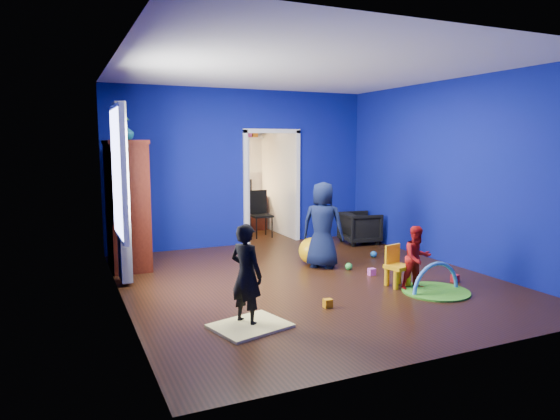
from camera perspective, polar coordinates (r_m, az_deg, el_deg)
name	(u,v)px	position (r m, az deg, el deg)	size (l,w,h in m)	color
floor	(309,280)	(7.09, 3.34, -8.03)	(5.00, 5.50, 0.01)	black
ceiling	(311,68)	(6.89, 3.53, 15.85)	(5.00, 5.50, 0.01)	white
wall_back	(242,168)	(9.36, -4.36, 4.79)	(5.00, 0.02, 2.90)	navy
wall_front	(456,197)	(4.59, 19.45, 1.38)	(5.00, 0.02, 2.90)	navy
wall_left	(119,183)	(6.11, -17.90, 2.91)	(0.02, 5.50, 2.90)	navy
wall_right	(451,173)	(8.29, 19.00, 4.03)	(0.02, 5.50, 2.90)	navy
alcove	(255,175)	(10.40, -2.86, 3.99)	(1.00, 1.75, 2.50)	silver
armchair	(360,228)	(9.68, 9.13, -2.01)	(0.65, 0.67, 0.61)	black
child_black	(246,275)	(5.30, -3.87, -7.37)	(0.40, 0.26, 1.09)	black
child_navy	(323,225)	(7.70, 4.90, -1.72)	(0.65, 0.42, 1.33)	black
toddler_red	(417,258)	(6.81, 15.39, -5.29)	(0.41, 0.32, 0.84)	red
vase	(126,132)	(7.69, -17.15, 8.49)	(0.21, 0.21, 0.22)	#0D656C
potted_plant	(122,127)	(8.21, -17.62, 9.05)	(0.23, 0.23, 0.41)	#338E39
tv_armoire	(127,204)	(8.04, -17.10, 0.64)	(0.58, 1.14, 1.96)	#40190A
crt_tv	(129,201)	(8.04, -16.83, 0.94)	(0.46, 0.70, 0.54)	silver
yellow_blanket	(250,326)	(5.37, -3.45, -13.08)	(0.75, 0.60, 0.03)	#F2E07A
hopper_ball	(312,251)	(7.97, 3.68, -4.67)	(0.43, 0.43, 0.43)	yellow
kid_chair	(398,268)	(6.91, 13.31, -6.49)	(0.28, 0.28, 0.50)	yellow
play_mat	(436,291)	(6.84, 17.37, -8.87)	(0.86, 0.86, 0.02)	green
toy_arch	(436,291)	(6.84, 17.37, -8.80)	(0.77, 0.77, 0.05)	#3F8CD8
window_left	(117,173)	(6.45, -18.15, 4.03)	(0.03, 0.95, 1.55)	white
curtain	(122,193)	(7.03, -17.58, 1.87)	(0.14, 0.42, 2.40)	slate
doorway	(272,188)	(9.61, -0.97, 2.50)	(1.16, 0.10, 2.10)	white
study_desk	(245,213)	(11.08, -4.01, -0.34)	(0.88, 0.44, 0.75)	#3D140A
desk_monitor	(243,187)	(11.13, -4.25, 2.67)	(0.40, 0.05, 0.32)	black
desk_lamp	(232,188)	(10.98, -5.52, 2.49)	(0.14, 0.14, 0.14)	#FFD88C
folding_chair	(261,215)	(10.18, -2.17, -0.56)	(0.40, 0.40, 0.92)	black
book_shelf	(243,138)	(11.08, -4.29, 8.19)	(0.88, 0.24, 0.04)	white
toy_0	(455,278)	(7.41, 19.37, -7.37)	(0.10, 0.08, 0.10)	red
toy_1	(374,254)	(8.59, 10.64, -4.98)	(0.11, 0.11, 0.11)	#2277C3
toy_2	(328,303)	(5.98, 5.49, -10.56)	(0.10, 0.08, 0.10)	orange
toy_3	(349,266)	(7.71, 7.86, -6.38)	(0.11, 0.11, 0.11)	green
toy_4	(372,272)	(7.45, 10.44, -6.97)	(0.10, 0.08, 0.10)	#DA52CA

